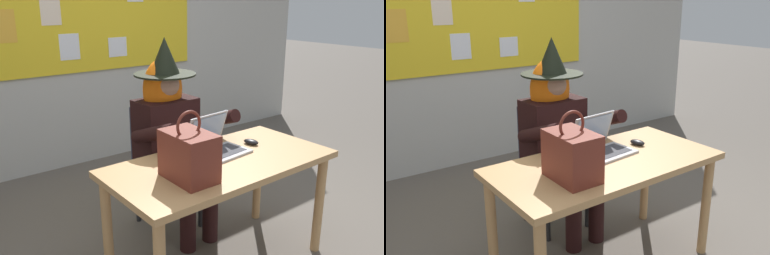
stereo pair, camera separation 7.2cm
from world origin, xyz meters
The scene contains 9 objects.
ground_plane centered at (0.00, 0.00, 0.00)m, with size 24.00×24.00×0.00m, color #5B544C.
wall_back_bulletin centered at (0.00, 2.15, 1.34)m, with size 5.90×2.39×2.66m.
desk_main centered at (-0.14, -0.05, 0.63)m, with size 1.39×0.69×0.73m.
chair_at_desk centered at (-0.11, 0.65, 0.51)m, with size 0.43×0.43×0.90m.
person_costumed centered at (-0.11, 0.52, 0.79)m, with size 0.60×0.68×1.40m.
laptop centered at (-0.07, 0.08, 0.78)m, with size 0.35×0.33×0.23m.
computer_mouse centered at (0.20, 0.04, 0.74)m, with size 0.06×0.10×0.03m, color black.
handbag centered at (-0.45, -0.14, 0.86)m, with size 0.20×0.30×0.38m.
coffee_mug centered at (-0.41, -0.25, 0.77)m, with size 0.08×0.08×0.10m, color silver.
Camera 2 is at (-1.58, -1.78, 1.64)m, focal length 38.27 mm.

